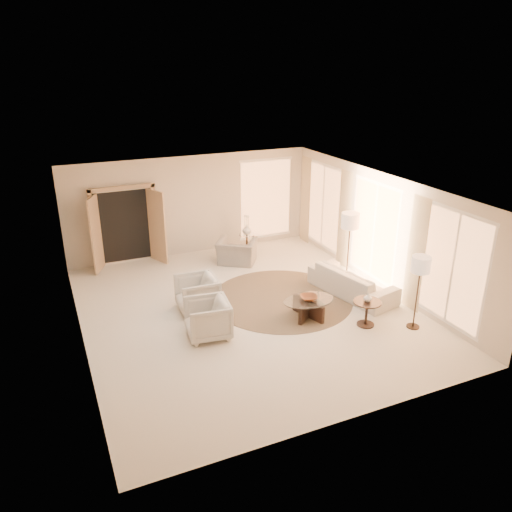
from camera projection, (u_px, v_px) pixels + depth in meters
name	position (u px, v px, depth m)	size (l,w,h in m)	color
room	(247.00, 252.00, 10.68)	(7.04, 8.04, 2.83)	silver
windows_right	(376.00, 232.00, 12.08)	(0.10, 6.40, 2.40)	#FFAA66
window_back_corner	(266.00, 199.00, 14.92)	(1.70, 0.10, 2.40)	#FFAA66
curtains_right	(353.00, 224.00, 12.84)	(0.06, 5.20, 2.60)	#C0B08A
french_doors	(126.00, 227.00, 13.33)	(1.95, 0.66, 2.16)	tan
area_rug	(281.00, 298.00, 11.72)	(3.33, 3.33, 0.01)	#3A2D1F
sofa	(352.00, 282.00, 11.84)	(2.23, 0.87, 0.65)	beige
armchair_left	(197.00, 292.00, 11.04)	(0.86, 0.80, 0.88)	beige
armchair_right	(208.00, 317.00, 10.00)	(0.84, 0.79, 0.86)	beige
accent_chair	(237.00, 248.00, 13.63)	(1.02, 0.66, 0.89)	gray
coffee_table	(308.00, 306.00, 10.80)	(1.45, 1.45, 0.43)	black
end_table	(367.00, 309.00, 10.43)	(0.59, 0.59, 0.56)	black
side_table	(247.00, 241.00, 14.50)	(0.46, 0.46, 0.53)	black
floor_lamp_near	(350.00, 224.00, 12.06)	(0.44, 0.44, 1.80)	black
floor_lamp_far	(421.00, 268.00, 9.99)	(0.39, 0.39, 1.59)	black
bowl	(309.00, 298.00, 10.72)	(0.36, 0.36, 0.09)	brown
end_vase	(368.00, 298.00, 10.33)	(0.17, 0.17, 0.18)	silver
side_vase	(247.00, 230.00, 14.38)	(0.27, 0.27, 0.28)	silver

